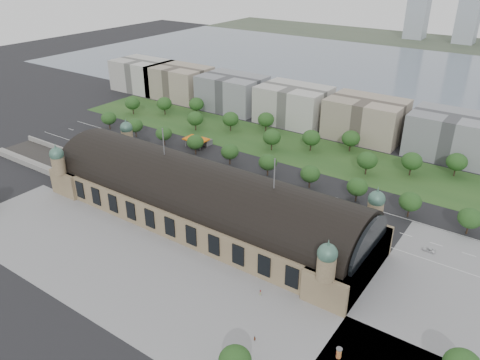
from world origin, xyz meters
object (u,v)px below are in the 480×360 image
Objects in this scene: parked_car_2 at (175,175)px; parked_car_4 at (172,178)px; parked_car_1 at (127,163)px; parked_car_5 at (192,181)px; traffic_car_4 at (246,194)px; parked_car_3 at (159,174)px; bus_west at (198,178)px; pedestrian_1 at (255,339)px; bus_east at (259,198)px; pedestrian_0 at (260,293)px; bus_mid at (274,203)px; advertising_column at (339,353)px; parked_car_6 at (201,188)px; petrol_station at (201,141)px; traffic_car_6 at (429,250)px; traffic_car_0 at (86,141)px; traffic_car_2 at (142,159)px; parked_car_0 at (132,160)px; traffic_car_5 at (337,200)px.

parked_car_2 is 4.33m from parked_car_4.
parked_car_1 is 1.24× the size of parked_car_5.
parked_car_5 reaches higher than traffic_car_4.
parked_car_5 is at bearing 78.06° from parked_car_3.
bus_west reaches higher than pedestrian_1.
pedestrian_0 is (35.44, -54.23, -0.79)m from bus_east.
advertising_column is at bearing -137.57° from bus_mid.
parked_car_6 is 113.94m from advertising_column.
traffic_car_4 is 28.21m from bus_west.
petrol_station is 2.84× the size of traffic_car_6.
parked_car_4 is (77.16, -7.96, 0.05)m from traffic_car_0.
traffic_car_6 is (153.76, 1.69, -0.08)m from traffic_car_2.
pedestrian_0 reaches higher than parked_car_0.
bus_west is 36.64m from bus_east.
parked_car_3 is 104.80m from pedestrian_0.
traffic_car_5 is 1.32× the size of advertising_column.
pedestrian_1 is at bearing -159.74° from advertising_column.
traffic_car_6 is 0.41× the size of bus_mid.
traffic_car_4 is 1.11× the size of advertising_column.
bus_east is 64.79m from pedestrian_0.
traffic_car_6 is at bearing 54.16° from parked_car_0.
pedestrian_0 is at bearing 38.64° from parked_car_3.
bus_mid is (44.39, 0.00, -0.06)m from bus_west.
parked_car_5 is (26.73, -40.28, -2.29)m from petrol_station.
traffic_car_4 is at bearing 91.49° from traffic_car_2.
bus_mid is (-67.27, -4.51, 0.99)m from traffic_car_6.
petrol_station reaches higher than traffic_car_0.
parked_car_6 is 2.34× the size of pedestrian_0.
parked_car_2 is at bearing 97.99° from bus_east.
parked_car_6 is (-21.16, -7.28, -0.01)m from traffic_car_4.
pedestrian_1 is (37.54, -72.62, -0.80)m from bus_mid.
bus_mid is (86.50, -2.82, 0.90)m from traffic_car_2.
parked_car_5 is (-68.15, -23.21, -0.09)m from traffic_car_5.
bus_east reaches higher than parked_car_4.
traffic_car_4 is 49.66m from parked_car_3.
bus_west and advertising_column have the same top height.
traffic_car_2 is at bearing 130.03° from parked_car_1.
parked_car_0 reaches higher than traffic_car_0.
parked_car_5 is at bearing -78.03° from traffic_car_4.
parked_car_4 is 1.40× the size of advertising_column.
traffic_car_0 is 96.18m from parked_car_6.
parked_car_1 reaches higher than parked_car_2.
parked_car_1 reaches higher than parked_car_3.
petrol_station is at bearing 33.39° from bus_west.
pedestrian_1 is at bearing 70.82° from traffic_car_0.
advertising_column reaches higher than traffic_car_4.
parked_car_4 is at bearing 169.40° from pedestrian_0.
bus_west is 1.04× the size of bus_mid.
parked_car_6 is at bearing 89.66° from traffic_car_0.
petrol_station is at bearing 168.12° from parked_car_2.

